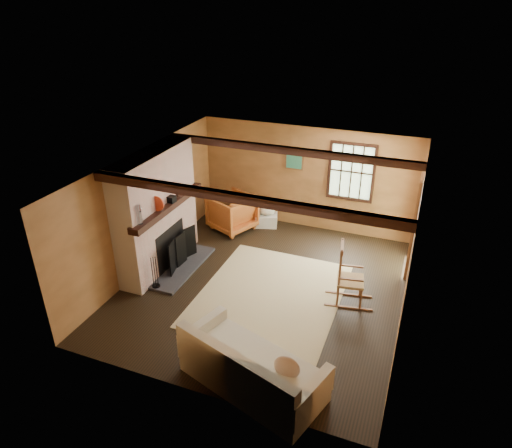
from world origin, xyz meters
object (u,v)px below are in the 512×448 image
at_px(sofa, 250,371).
at_px(armchair, 232,212).
at_px(rocking_chair, 348,278).
at_px(laundry_basket, 267,220).
at_px(fireplace, 158,216).

xyz_separation_m(sofa, armchair, (-2.22, 4.36, 0.12)).
distance_m(rocking_chair, laundry_basket, 3.32).
distance_m(sofa, laundry_basket, 5.03).
xyz_separation_m(sofa, laundry_basket, (-1.52, 4.80, -0.15)).
height_order(sofa, laundry_basket, sofa).
distance_m(fireplace, rocking_chair, 3.82).
height_order(fireplace, armchair, fireplace).
xyz_separation_m(fireplace, armchair, (0.69, 1.97, -0.68)).
distance_m(rocking_chair, sofa, 2.65).
bearing_deg(armchair, sofa, 51.18).
height_order(laundry_basket, armchair, armchair).
bearing_deg(sofa, laundry_basket, 125.47).
xyz_separation_m(fireplace, rocking_chair, (3.76, 0.11, -0.61)).
relative_size(fireplace, rocking_chair, 2.05).
relative_size(fireplace, armchair, 2.58).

